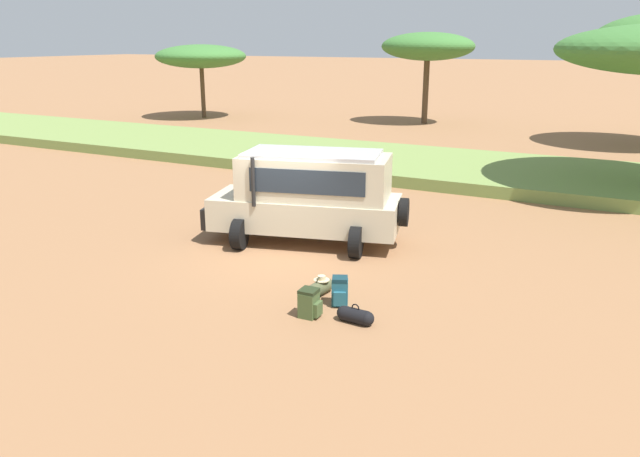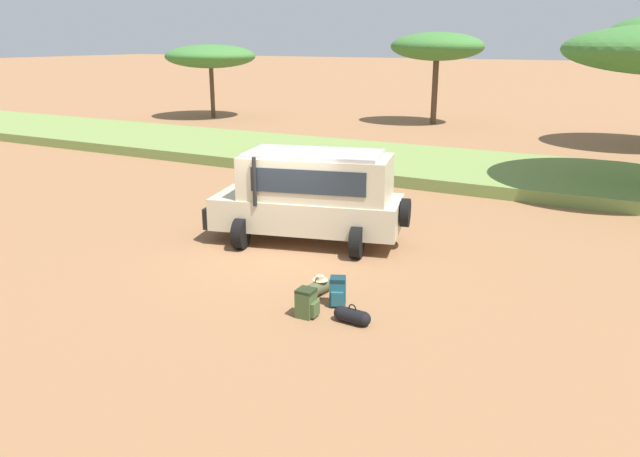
% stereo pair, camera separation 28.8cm
% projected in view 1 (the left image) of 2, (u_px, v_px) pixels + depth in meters
% --- Properties ---
extents(ground_plane, '(320.00, 320.00, 0.00)m').
position_uv_depth(ground_plane, '(286.00, 251.00, 15.97)').
color(ground_plane, '#936642').
extents(grass_bank, '(120.00, 7.00, 0.44)m').
position_uv_depth(grass_bank, '(427.00, 165.00, 25.65)').
color(grass_bank, olive).
rests_on(grass_bank, ground_plane).
extents(safari_vehicle, '(5.47, 3.49, 2.44)m').
position_uv_depth(safari_vehicle, '(309.00, 195.00, 16.34)').
color(safari_vehicle, beige).
rests_on(safari_vehicle, ground_plane).
extents(backpack_beside_front_wheel, '(0.42, 0.46, 0.60)m').
position_uv_depth(backpack_beside_front_wheel, '(340.00, 291.00, 12.67)').
color(backpack_beside_front_wheel, '#235B6B').
rests_on(backpack_beside_front_wheel, ground_plane).
extents(backpack_cluster_center, '(0.45, 0.37, 0.57)m').
position_uv_depth(backpack_cluster_center, '(309.00, 303.00, 12.14)').
color(backpack_cluster_center, '#42562D').
rests_on(backpack_cluster_center, ground_plane).
extents(duffel_bag_low_black_case, '(0.37, 0.85, 0.41)m').
position_uv_depth(duffel_bag_low_black_case, '(319.00, 288.00, 13.18)').
color(duffel_bag_low_black_case, '#4C5133').
rests_on(duffel_bag_low_black_case, ground_plane).
extents(duffel_bag_soft_canvas, '(0.78, 0.32, 0.39)m').
position_uv_depth(duffel_bag_soft_canvas, '(355.00, 316.00, 11.91)').
color(duffel_bag_soft_canvas, black).
rests_on(duffel_bag_soft_canvas, ground_plane).
extents(acacia_tree_far_left, '(6.03, 6.09, 4.87)m').
position_uv_depth(acacia_tree_far_left, '(201.00, 56.00, 41.84)').
color(acacia_tree_far_left, brown).
rests_on(acacia_tree_far_left, ground_plane).
extents(acacia_tree_left_mid, '(5.83, 5.00, 5.63)m').
position_uv_depth(acacia_tree_left_mid, '(428.00, 47.00, 38.66)').
color(acacia_tree_left_mid, brown).
rests_on(acacia_tree_left_mid, ground_plane).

